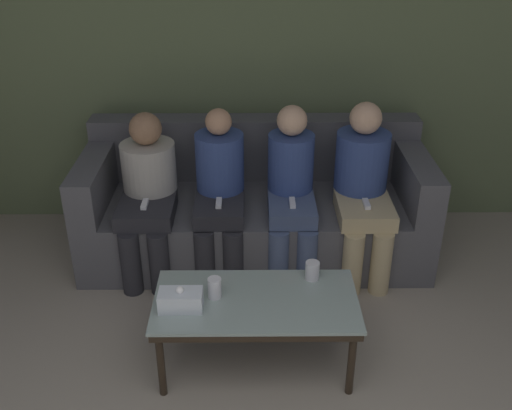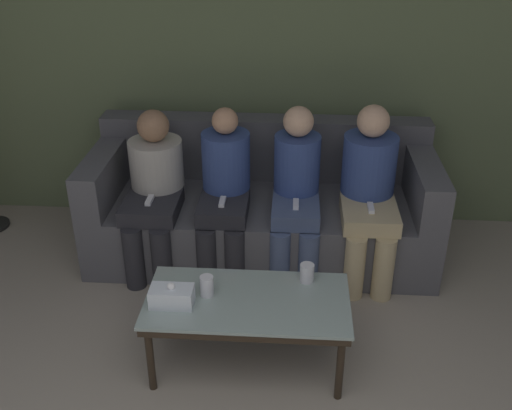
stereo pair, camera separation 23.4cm
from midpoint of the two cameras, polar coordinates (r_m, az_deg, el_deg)
wall_back at (r=4.35m, az=2.66°, el=14.56°), size 12.00×0.06×2.60m
couch at (r=4.20m, az=2.18°, el=-0.29°), size 2.32×0.92×0.88m
coffee_table at (r=3.14m, az=1.34°, el=-9.64°), size 1.06×0.54×0.43m
cup_near_left at (r=3.12m, az=-2.55°, el=-7.76°), size 0.07×0.07×0.11m
cup_near_right at (r=3.24m, az=6.95°, el=-6.49°), size 0.08×0.08×0.10m
tissue_box at (r=3.07m, az=-5.85°, el=-8.69°), size 0.22×0.12×0.13m
seated_person_left_end at (r=3.97m, az=-8.01°, el=1.83°), size 0.36×0.67×1.06m
seated_person_mid_left at (r=3.90m, az=-1.29°, el=1.65°), size 0.32×0.63×1.08m
seated_person_mid_right at (r=3.88m, az=5.58°, el=1.51°), size 0.31×0.62×1.10m
seated_person_right_end at (r=3.93m, az=12.40°, el=1.60°), size 0.35×0.68×1.12m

